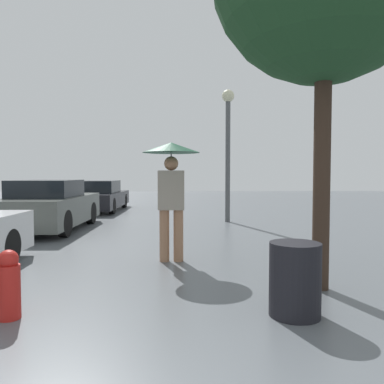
{
  "coord_description": "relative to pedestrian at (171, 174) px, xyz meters",
  "views": [
    {
      "loc": [
        0.27,
        -1.35,
        1.42
      ],
      "look_at": [
        0.39,
        4.73,
        1.14
      ],
      "focal_mm": 35.0,
      "sensor_mm": 36.0,
      "label": 1
    }
  ],
  "objects": [
    {
      "name": "parked_car_middle",
      "position": [
        -3.25,
        3.53,
        -0.83
      ],
      "size": [
        1.68,
        3.8,
        1.28
      ],
      "color": "#4C514C",
      "rests_on": "ground_plane"
    },
    {
      "name": "trash_bin",
      "position": [
        1.33,
        -2.39,
        -1.07
      ],
      "size": [
        0.51,
        0.51,
        0.74
      ],
      "color": "black",
      "rests_on": "ground_plane"
    },
    {
      "name": "street_lamp",
      "position": [
        1.5,
        5.09,
        1.16
      ],
      "size": [
        0.37,
        0.37,
        3.93
      ],
      "color": "#515456",
      "rests_on": "ground_plane"
    },
    {
      "name": "pedestrian",
      "position": [
        0.0,
        0.0,
        0.0
      ],
      "size": [
        0.93,
        0.93,
        1.94
      ],
      "color": "#9E7051",
      "rests_on": "ground_plane"
    },
    {
      "name": "fire_hydrant",
      "position": [
        -1.51,
        -2.42,
        -1.1
      ],
      "size": [
        0.22,
        0.22,
        0.69
      ],
      "color": "#B21E19",
      "rests_on": "ground_plane"
    },
    {
      "name": "parked_car_farthest",
      "position": [
        -3.2,
        8.61,
        -0.89
      ],
      "size": [
        1.78,
        4.26,
        1.18
      ],
      "color": "black",
      "rests_on": "ground_plane"
    }
  ]
}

